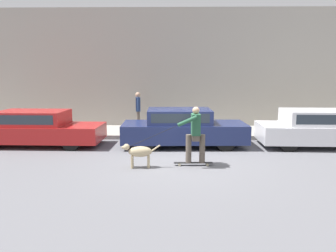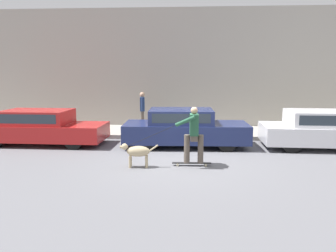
# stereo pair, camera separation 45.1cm
# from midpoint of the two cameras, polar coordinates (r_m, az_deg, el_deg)

# --- Properties ---
(ground_plane) EXTENTS (36.00, 36.00, 0.00)m
(ground_plane) POSITION_cam_midpoint_polar(r_m,az_deg,el_deg) (9.67, 1.68, -6.22)
(ground_plane) COLOR slate
(back_wall) EXTENTS (32.00, 0.30, 5.46)m
(back_wall) POSITION_cam_midpoint_polar(r_m,az_deg,el_deg) (15.25, 1.54, 9.80)
(back_wall) COLOR #9E998E
(back_wall) RESTS_ON ground_plane
(sidewalk_curb) EXTENTS (30.00, 2.58, 0.16)m
(sidewalk_curb) POSITION_cam_midpoint_polar(r_m,az_deg,el_deg) (14.01, 1.53, -1.04)
(sidewalk_curb) COLOR #A39E93
(sidewalk_curb) RESTS_ON ground_plane
(parked_car_0) EXTENTS (4.56, 1.76, 1.26)m
(parked_car_0) POSITION_cam_midpoint_polar(r_m,az_deg,el_deg) (12.64, -22.78, -0.43)
(parked_car_0) COLOR black
(parked_car_0) RESTS_ON ground_plane
(parked_car_1) EXTENTS (4.37, 1.86, 1.32)m
(parked_car_1) POSITION_cam_midpoint_polar(r_m,az_deg,el_deg) (11.55, 1.50, -0.40)
(parked_car_1) COLOR black
(parked_car_1) RESTS_ON ground_plane
(parked_car_2) EXTENTS (4.29, 1.92, 1.30)m
(parked_car_2) POSITION_cam_midpoint_polar(r_m,az_deg,el_deg) (12.53, 23.90, -0.48)
(parked_car_2) COLOR black
(parked_car_2) RESTS_ON ground_plane
(dog) EXTENTS (1.05, 0.34, 0.67)m
(dog) POSITION_cam_midpoint_polar(r_m,az_deg,el_deg) (9.02, -6.47, -4.55)
(dog) COLOR tan
(dog) RESTS_ON ground_plane
(skateboarder) EXTENTS (2.39, 0.65, 1.66)m
(skateboarder) POSITION_cam_midpoint_polar(r_m,az_deg,el_deg) (9.08, 3.33, -1.19)
(skateboarder) COLOR beige
(skateboarder) RESTS_ON ground_plane
(pedestrian_with_bag) EXTENTS (0.24, 0.64, 1.61)m
(pedestrian_with_bag) POSITION_cam_midpoint_polar(r_m,az_deg,el_deg) (14.11, -6.14, 2.99)
(pedestrian_with_bag) COLOR brown
(pedestrian_with_bag) RESTS_ON sidewalk_curb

